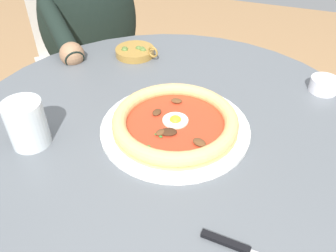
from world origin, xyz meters
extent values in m
cylinder|color=#565B60|center=(0.00, 0.00, 0.70)|extent=(0.95, 0.95, 0.03)
cylinder|color=#4E5257|center=(0.00, 0.00, 0.35)|extent=(0.10, 0.10, 0.67)
cylinder|color=white|center=(-0.02, 0.01, 0.72)|extent=(0.32, 0.32, 0.01)
cylinder|color=#E0B26B|center=(-0.02, 0.01, 0.73)|extent=(0.27, 0.27, 0.01)
torus|color=#E0B26B|center=(-0.02, 0.01, 0.74)|extent=(0.27, 0.27, 0.03)
cylinder|color=red|center=(-0.02, 0.01, 0.74)|extent=(0.25, 0.25, 0.00)
cylinder|color=white|center=(-0.02, 0.01, 0.74)|extent=(0.06, 0.06, 0.00)
ellipsoid|color=yellow|center=(-0.02, 0.01, 0.74)|extent=(0.02, 0.02, 0.02)
ellipsoid|color=brown|center=(-0.01, 0.06, 0.74)|extent=(0.02, 0.03, 0.01)
ellipsoid|color=brown|center=(-0.09, 0.06, 0.74)|extent=(0.03, 0.03, 0.01)
ellipsoid|color=#3D2314|center=(-0.02, 0.05, 0.74)|extent=(0.04, 0.04, 0.01)
ellipsoid|color=brown|center=(0.00, -0.06, 0.74)|extent=(0.03, 0.02, 0.01)
ellipsoid|color=#4C2D19|center=(0.03, 0.00, 0.74)|extent=(0.02, 0.03, 0.01)
ellipsoid|color=#2D6B28|center=(-0.01, 0.07, 0.74)|extent=(0.01, 0.01, 0.00)
ellipsoid|color=#2D6B28|center=(0.00, 0.11, 0.74)|extent=(0.01, 0.01, 0.00)
ellipsoid|color=#2D6B28|center=(0.00, 0.07, 0.74)|extent=(0.01, 0.01, 0.00)
cylinder|color=silver|center=(0.24, 0.16, 0.77)|extent=(0.08, 0.08, 0.10)
cylinder|color=silver|center=(0.24, 0.16, 0.74)|extent=(0.07, 0.07, 0.05)
cube|color=black|center=(-0.19, 0.25, 0.72)|extent=(0.08, 0.02, 0.01)
cylinder|color=white|center=(-0.32, -0.26, 0.74)|extent=(0.07, 0.07, 0.03)
cylinder|color=olive|center=(-0.32, -0.26, 0.74)|extent=(0.06, 0.06, 0.01)
cylinder|color=olive|center=(0.20, -0.27, 0.73)|extent=(0.11, 0.11, 0.02)
torus|color=olive|center=(0.14, -0.26, 0.75)|extent=(0.03, 0.01, 0.03)
ellipsoid|color=#516B2D|center=(0.18, -0.27, 0.74)|extent=(0.02, 0.02, 0.02)
ellipsoid|color=#516B2D|center=(0.18, -0.28, 0.74)|extent=(0.02, 0.02, 0.02)
ellipsoid|color=#516B2D|center=(0.19, -0.28, 0.74)|extent=(0.02, 0.02, 0.02)
ellipsoid|color=#516B2D|center=(0.23, -0.25, 0.74)|extent=(0.02, 0.02, 0.02)
ellipsoid|color=#516B2D|center=(0.23, -0.26, 0.74)|extent=(0.02, 0.02, 0.02)
cube|color=#282833|center=(0.49, -0.49, 0.23)|extent=(0.44, 0.44, 0.45)
ellipsoid|color=black|center=(0.49, -0.49, 0.70)|extent=(0.41, 0.41, 0.50)
cylinder|color=black|center=(0.43, -0.24, 0.77)|extent=(0.24, 0.21, 0.13)
sphere|color=#936B4C|center=(0.36, -0.18, 0.74)|extent=(0.07, 0.07, 0.07)
cube|color=beige|center=(0.52, -0.52, 0.47)|extent=(0.61, 0.61, 0.02)
cube|color=beige|center=(0.67, -0.66, 0.66)|extent=(0.29, 0.29, 0.37)
cylinder|color=#B7B2A8|center=(0.52, -0.25, 0.23)|extent=(0.02, 0.02, 0.46)
cylinder|color=#B7B2A8|center=(0.25, -0.52, 0.23)|extent=(0.02, 0.02, 0.46)
cylinder|color=#B7B2A8|center=(0.80, -0.52, 0.23)|extent=(0.02, 0.02, 0.46)
cylinder|color=#B7B2A8|center=(0.53, -0.79, 0.23)|extent=(0.02, 0.02, 0.46)
camera|label=1|loc=(-0.20, 0.55, 1.19)|focal=36.23mm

